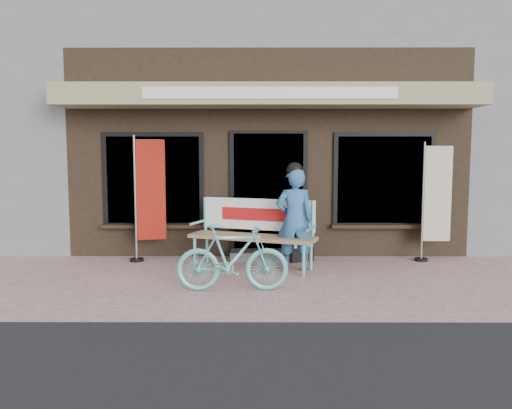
{
  "coord_description": "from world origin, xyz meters",
  "views": [
    {
      "loc": [
        -0.19,
        -6.67,
        1.79
      ],
      "look_at": [
        -0.21,
        0.7,
        1.05
      ],
      "focal_mm": 35.0,
      "sensor_mm": 36.0,
      "label": 1
    }
  ],
  "objects_px": {
    "nobori_cream": "(435,200)",
    "menu_stand": "(302,237)",
    "person": "(294,218)",
    "nobori_red": "(148,197)",
    "bench": "(254,228)",
    "bicycle": "(232,258)"
  },
  "relations": [
    {
      "from": "bicycle",
      "to": "nobori_cream",
      "type": "distance_m",
      "value": 3.84
    },
    {
      "from": "bench",
      "to": "bicycle",
      "type": "height_order",
      "value": "bench"
    },
    {
      "from": "menu_stand",
      "to": "nobori_red",
      "type": "bearing_deg",
      "value": 155.87
    },
    {
      "from": "bench",
      "to": "nobori_cream",
      "type": "xyz_separation_m",
      "value": [
        3.02,
        0.49,
        0.39
      ]
    },
    {
      "from": "person",
      "to": "bicycle",
      "type": "relative_size",
      "value": 1.14
    },
    {
      "from": "bicycle",
      "to": "nobori_red",
      "type": "bearing_deg",
      "value": 36.96
    },
    {
      "from": "menu_stand",
      "to": "person",
      "type": "bearing_deg",
      "value": -127.68
    },
    {
      "from": "nobori_red",
      "to": "menu_stand",
      "type": "distance_m",
      "value": 2.67
    },
    {
      "from": "nobori_red",
      "to": "menu_stand",
      "type": "bearing_deg",
      "value": -19.46
    },
    {
      "from": "nobori_cream",
      "to": "menu_stand",
      "type": "bearing_deg",
      "value": -178.39
    },
    {
      "from": "nobori_cream",
      "to": "menu_stand",
      "type": "relative_size",
      "value": 2.44
    },
    {
      "from": "person",
      "to": "menu_stand",
      "type": "relative_size",
      "value": 2.05
    },
    {
      "from": "bicycle",
      "to": "menu_stand",
      "type": "distance_m",
      "value": 2.08
    },
    {
      "from": "bench",
      "to": "bicycle",
      "type": "bearing_deg",
      "value": -81.42
    },
    {
      "from": "person",
      "to": "nobori_cream",
      "type": "distance_m",
      "value": 2.52
    },
    {
      "from": "nobori_cream",
      "to": "menu_stand",
      "type": "xyz_separation_m",
      "value": [
        -2.22,
        -0.1,
        -0.61
      ]
    },
    {
      "from": "bench",
      "to": "person",
      "type": "relative_size",
      "value": 1.23
    },
    {
      "from": "menu_stand",
      "to": "nobori_cream",
      "type": "bearing_deg",
      "value": -18.98
    },
    {
      "from": "bicycle",
      "to": "nobori_cream",
      "type": "relative_size",
      "value": 0.74
    },
    {
      "from": "bicycle",
      "to": "nobori_red",
      "type": "xyz_separation_m",
      "value": [
        -1.5,
        1.89,
        0.65
      ]
    },
    {
      "from": "person",
      "to": "menu_stand",
      "type": "height_order",
      "value": "person"
    },
    {
      "from": "nobori_cream",
      "to": "person",
      "type": "bearing_deg",
      "value": -163.92
    }
  ]
}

